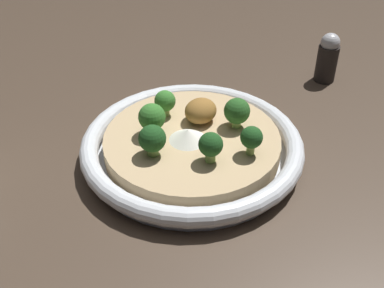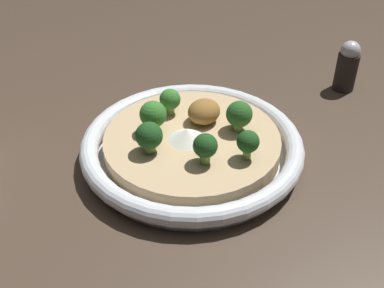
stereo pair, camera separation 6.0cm
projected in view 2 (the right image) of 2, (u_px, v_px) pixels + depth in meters
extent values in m
plane|color=#47382B|center=(192.00, 157.00, 0.62)|extent=(6.00, 6.00, 0.00)
cylinder|color=silver|center=(192.00, 154.00, 0.61)|extent=(0.26, 0.26, 0.01)
torus|color=silver|center=(192.00, 144.00, 0.61)|extent=(0.28, 0.28, 0.02)
cylinder|color=tan|center=(192.00, 144.00, 0.60)|extent=(0.22, 0.22, 0.02)
cone|color=white|center=(189.00, 136.00, 0.59)|extent=(0.05, 0.05, 0.02)
ellipsoid|color=olive|center=(204.00, 112.00, 0.62)|extent=(0.04, 0.04, 0.03)
cylinder|color=#84A856|center=(239.00, 124.00, 0.60)|extent=(0.01, 0.01, 0.02)
sphere|color=#285B23|center=(239.00, 114.00, 0.60)|extent=(0.03, 0.03, 0.03)
cylinder|color=#759E4C|center=(150.00, 146.00, 0.57)|extent=(0.02, 0.02, 0.02)
sphere|color=#1E4C1E|center=(149.00, 135.00, 0.56)|extent=(0.03, 0.03, 0.03)
cylinder|color=#84A856|center=(247.00, 152.00, 0.56)|extent=(0.01, 0.01, 0.02)
sphere|color=#1E4C1E|center=(248.00, 142.00, 0.55)|extent=(0.03, 0.03, 0.03)
cylinder|color=#84A856|center=(170.00, 108.00, 0.64)|extent=(0.01, 0.01, 0.02)
sphere|color=#387A2D|center=(170.00, 99.00, 0.63)|extent=(0.03, 0.03, 0.03)
cylinder|color=#759E4C|center=(205.00, 156.00, 0.55)|extent=(0.01, 0.01, 0.02)
sphere|color=#1E4C1E|center=(205.00, 146.00, 0.54)|extent=(0.03, 0.03, 0.03)
cylinder|color=#759E4C|center=(154.00, 125.00, 0.60)|extent=(0.01, 0.01, 0.02)
sphere|color=#387A2D|center=(153.00, 114.00, 0.59)|extent=(0.03, 0.03, 0.03)
cylinder|color=black|center=(346.00, 72.00, 0.74)|extent=(0.03, 0.03, 0.06)
sphere|color=#B2B2B7|center=(351.00, 51.00, 0.72)|extent=(0.03, 0.03, 0.03)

